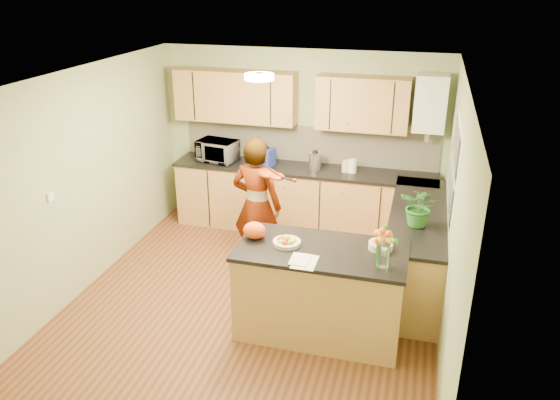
# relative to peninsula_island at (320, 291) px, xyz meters

# --- Properties ---
(floor) EXTENTS (4.50, 4.50, 0.00)m
(floor) POSITION_rel_peninsula_island_xyz_m (-0.81, 0.34, -0.48)
(floor) COLOR #5A3019
(floor) RESTS_ON ground
(ceiling) EXTENTS (4.00, 4.50, 0.02)m
(ceiling) POSITION_rel_peninsula_island_xyz_m (-0.81, 0.34, 2.02)
(ceiling) COLOR silver
(ceiling) RESTS_ON wall_back
(wall_back) EXTENTS (4.00, 0.02, 2.50)m
(wall_back) POSITION_rel_peninsula_island_xyz_m (-0.81, 2.59, 0.77)
(wall_back) COLOR #96A878
(wall_back) RESTS_ON floor
(wall_front) EXTENTS (4.00, 0.02, 2.50)m
(wall_front) POSITION_rel_peninsula_island_xyz_m (-0.81, -1.91, 0.77)
(wall_front) COLOR #96A878
(wall_front) RESTS_ON floor
(wall_left) EXTENTS (0.02, 4.50, 2.50)m
(wall_left) POSITION_rel_peninsula_island_xyz_m (-2.81, 0.34, 0.77)
(wall_left) COLOR #96A878
(wall_left) RESTS_ON floor
(wall_right) EXTENTS (0.02, 4.50, 2.50)m
(wall_right) POSITION_rel_peninsula_island_xyz_m (1.19, 0.34, 0.77)
(wall_right) COLOR #96A878
(wall_right) RESTS_ON floor
(back_counter) EXTENTS (3.64, 0.62, 0.94)m
(back_counter) POSITION_rel_peninsula_island_xyz_m (-0.71, 2.29, -0.01)
(back_counter) COLOR #AA8544
(back_counter) RESTS_ON floor
(right_counter) EXTENTS (0.62, 2.24, 0.94)m
(right_counter) POSITION_rel_peninsula_island_xyz_m (0.89, 1.19, -0.01)
(right_counter) COLOR #AA8544
(right_counter) RESTS_ON floor
(splashback) EXTENTS (3.60, 0.02, 0.52)m
(splashback) POSITION_rel_peninsula_island_xyz_m (-0.71, 2.58, 0.72)
(splashback) COLOR beige
(splashback) RESTS_ON back_counter
(upper_cabinets) EXTENTS (3.20, 0.34, 0.70)m
(upper_cabinets) POSITION_rel_peninsula_island_xyz_m (-0.99, 2.42, 1.37)
(upper_cabinets) COLOR #AA8544
(upper_cabinets) RESTS_ON wall_back
(boiler) EXTENTS (0.40, 0.30, 0.86)m
(boiler) POSITION_rel_peninsula_island_xyz_m (0.89, 2.43, 1.42)
(boiler) COLOR white
(boiler) RESTS_ON wall_back
(window_right) EXTENTS (0.01, 1.30, 1.05)m
(window_right) POSITION_rel_peninsula_island_xyz_m (1.18, 0.94, 1.07)
(window_right) COLOR white
(window_right) RESTS_ON wall_right
(light_switch) EXTENTS (0.02, 0.09, 0.09)m
(light_switch) POSITION_rel_peninsula_island_xyz_m (-2.80, -0.26, 0.82)
(light_switch) COLOR white
(light_switch) RESTS_ON wall_left
(ceiling_lamp) EXTENTS (0.30, 0.30, 0.07)m
(ceiling_lamp) POSITION_rel_peninsula_island_xyz_m (-0.81, 0.64, 1.98)
(ceiling_lamp) COLOR #FFEABF
(ceiling_lamp) RESTS_ON ceiling
(peninsula_island) EXTENTS (1.66, 0.85, 0.95)m
(peninsula_island) POSITION_rel_peninsula_island_xyz_m (0.00, 0.00, 0.00)
(peninsula_island) COLOR #AA8544
(peninsula_island) RESTS_ON floor
(fruit_dish) EXTENTS (0.27, 0.27, 0.10)m
(fruit_dish) POSITION_rel_peninsula_island_xyz_m (-0.35, 0.00, 0.51)
(fruit_dish) COLOR beige
(fruit_dish) RESTS_ON peninsula_island
(orange_bowl) EXTENTS (0.23, 0.23, 0.14)m
(orange_bowl) POSITION_rel_peninsula_island_xyz_m (0.55, 0.15, 0.53)
(orange_bowl) COLOR beige
(orange_bowl) RESTS_ON peninsula_island
(flower_vase) EXTENTS (0.26, 0.26, 0.49)m
(flower_vase) POSITION_rel_peninsula_island_xyz_m (0.60, -0.18, 0.80)
(flower_vase) COLOR silver
(flower_vase) RESTS_ON peninsula_island
(orange_bag) EXTENTS (0.25, 0.22, 0.17)m
(orange_bag) POSITION_rel_peninsula_island_xyz_m (-0.70, 0.05, 0.56)
(orange_bag) COLOR #FF5315
(orange_bag) RESTS_ON peninsula_island
(papers) EXTENTS (0.22, 0.30, 0.01)m
(papers) POSITION_rel_peninsula_island_xyz_m (-0.10, -0.30, 0.48)
(papers) COLOR white
(papers) RESTS_ON peninsula_island
(violinist) EXTENTS (0.66, 0.48, 1.70)m
(violinist) POSITION_rel_peninsula_island_xyz_m (-0.99, 1.06, 0.37)
(violinist) COLOR tan
(violinist) RESTS_ON floor
(violin) EXTENTS (0.67, 0.59, 0.17)m
(violin) POSITION_rel_peninsula_island_xyz_m (-0.79, 0.84, 0.88)
(violin) COLOR #4A1404
(violin) RESTS_ON violinist
(microwave) EXTENTS (0.60, 0.45, 0.30)m
(microwave) POSITION_rel_peninsula_island_xyz_m (-1.96, 2.27, 0.61)
(microwave) COLOR white
(microwave) RESTS_ON back_counter
(blue_box) EXTENTS (0.34, 0.28, 0.24)m
(blue_box) POSITION_rel_peninsula_island_xyz_m (-1.28, 2.28, 0.58)
(blue_box) COLOR #213297
(blue_box) RESTS_ON back_counter
(kettle) EXTENTS (0.17, 0.17, 0.32)m
(kettle) POSITION_rel_peninsula_island_xyz_m (-0.54, 2.28, 0.59)
(kettle) COLOR silver
(kettle) RESTS_ON back_counter
(jar_cream) EXTENTS (0.12, 0.12, 0.16)m
(jar_cream) POSITION_rel_peninsula_island_xyz_m (-0.12, 2.29, 0.54)
(jar_cream) COLOR beige
(jar_cream) RESTS_ON back_counter
(jar_white) EXTENTS (0.12, 0.12, 0.18)m
(jar_white) POSITION_rel_peninsula_island_xyz_m (-0.03, 2.28, 0.55)
(jar_white) COLOR white
(jar_white) RESTS_ON back_counter
(potted_plant) EXTENTS (0.50, 0.47, 0.44)m
(potted_plant) POSITION_rel_peninsula_island_xyz_m (0.89, 0.81, 0.69)
(potted_plant) COLOR #2C7828
(potted_plant) RESTS_ON right_counter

